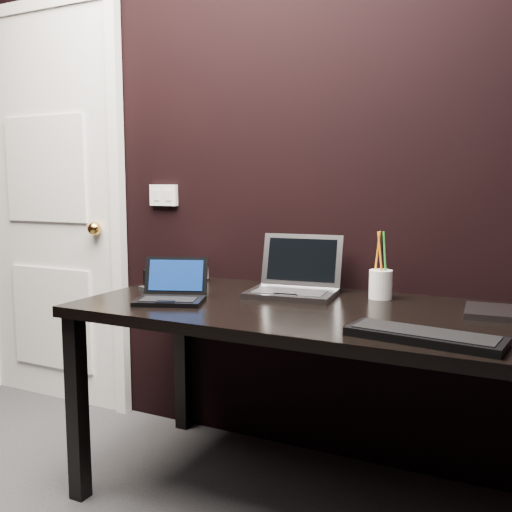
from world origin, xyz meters
The scene contains 10 objects.
wall_back centered at (0.00, 1.80, 1.30)m, with size 4.00×4.00×0.00m, color black.
door centered at (-1.35, 1.78, 1.04)m, with size 0.99×0.10×2.14m.
wall_switch centered at (-0.62, 1.79, 1.12)m, with size 0.15×0.02×0.10m.
desk centered at (0.30, 1.40, 0.66)m, with size 1.70×0.80×0.74m.
netbook centered at (-0.21, 1.26, 0.77)m, with size 0.30×0.29×0.16m.
silver_laptop centered at (0.14, 1.58, 0.78)m, with size 0.36×0.33×0.23m.
ext_keyboard centered at (0.72, 1.13, 0.75)m, with size 0.44×0.20×0.03m.
desk_phone centered at (-0.41, 1.62, 0.78)m, with size 0.23×0.21×0.11m.
mobile_phone centered at (-0.43, 1.40, 0.77)m, with size 0.06×0.05×0.08m.
pen_cup centered at (0.47, 1.66, 0.80)m, with size 0.11×0.11×0.26m.
Camera 1 is at (0.99, -0.46, 1.17)m, focal length 40.00 mm.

